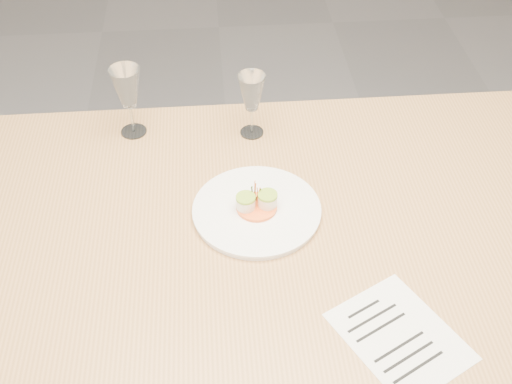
{
  "coord_description": "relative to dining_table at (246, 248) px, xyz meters",
  "views": [
    {
      "loc": [
        -0.06,
        -1.03,
        1.83
      ],
      "look_at": [
        0.03,
        0.07,
        0.8
      ],
      "focal_mm": 45.0,
      "sensor_mm": 36.0,
      "label": 1
    }
  ],
  "objects": [
    {
      "name": "dining_table",
      "position": [
        0.0,
        0.0,
        0.0
      ],
      "size": [
        2.4,
        1.0,
        0.75
      ],
      "color": "tan",
      "rests_on": "ground"
    },
    {
      "name": "dinner_plate",
      "position": [
        0.03,
        0.05,
        0.08
      ],
      "size": [
        0.31,
        0.31,
        0.08
      ],
      "rotation": [
        0.0,
        0.0,
        0.33
      ],
      "color": "white",
      "rests_on": "dining_table"
    },
    {
      "name": "recipe_sheet",
      "position": [
        0.28,
        -0.32,
        0.07
      ],
      "size": [
        0.29,
        0.31,
        0.0
      ],
      "rotation": [
        0.0,
        0.0,
        0.49
      ],
      "color": "white",
      "rests_on": "dining_table"
    },
    {
      "name": "wine_glass_2",
      "position": [
        0.04,
        0.36,
        0.2
      ],
      "size": [
        0.07,
        0.07,
        0.18
      ],
      "color": "white",
      "rests_on": "dining_table"
    },
    {
      "name": "wine_glass_1",
      "position": [
        -0.28,
        0.39,
        0.21
      ],
      "size": [
        0.08,
        0.08,
        0.2
      ],
      "color": "white",
      "rests_on": "dining_table"
    }
  ]
}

